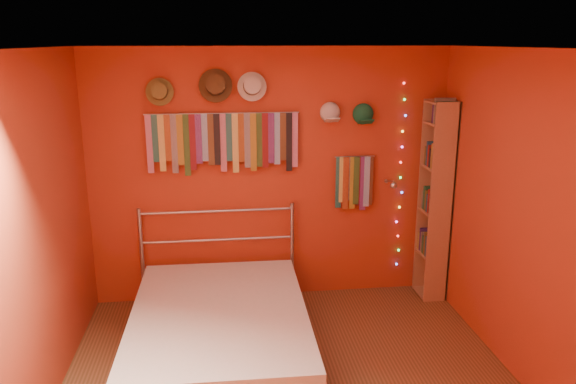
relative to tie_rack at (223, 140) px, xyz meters
name	(u,v)px	position (x,y,z in m)	size (l,w,h in m)	color
back_wall	(270,177)	(0.45, 0.07, -0.39)	(3.50, 0.02, 2.50)	maroon
right_wall	(534,226)	(2.20, -1.68, -0.39)	(0.02, 3.50, 2.50)	maroon
left_wall	(27,248)	(-1.30, -1.68, -0.39)	(0.02, 3.50, 2.50)	maroon
ceiling	(295,48)	(0.45, -1.68, 0.86)	(3.50, 3.50, 0.02)	white
tie_rack	(223,140)	(0.00, 0.00, 0.00)	(1.45, 0.03, 0.59)	#A7A7AC
small_tie_rack	(354,181)	(1.28, 0.00, -0.44)	(0.40, 0.03, 0.55)	#A7A7AC
fedora_olive	(159,91)	(-0.57, -0.03, 0.46)	(0.25, 0.14, 0.25)	brown
fedora_brown	(215,85)	(-0.06, -0.03, 0.51)	(0.31, 0.17, 0.31)	#49331A
fedora_white	(252,86)	(0.28, -0.03, 0.50)	(0.27, 0.15, 0.27)	beige
cap_white	(330,113)	(1.02, 0.01, 0.24)	(0.19, 0.24, 0.19)	silver
cap_green	(363,114)	(1.35, 0.01, 0.22)	(0.19, 0.24, 0.19)	#16653E
fairy_lights	(401,178)	(1.76, 0.03, -0.43)	(0.06, 0.02, 1.90)	#FF3333
reading_lamp	(392,184)	(1.62, -0.16, -0.45)	(0.07, 0.29, 0.09)	#A7A7AC
bookshelf	(439,200)	(2.11, -0.15, -0.62)	(0.25, 0.34, 2.00)	#9F6748
bed	(220,331)	(-0.09, -1.08, -1.41)	(1.54, 2.08, 1.00)	#A7A7AC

